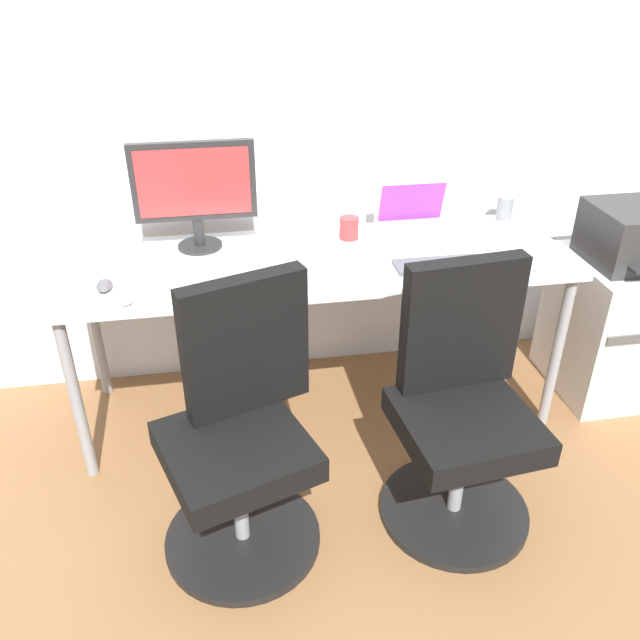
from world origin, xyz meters
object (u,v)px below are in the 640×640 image
at_px(printer, 637,235).
at_px(office_chair_right, 461,411).
at_px(open_laptop, 416,224).
at_px(coffee_mug, 349,228).
at_px(side_cabinet, 613,325).
at_px(office_chair_left, 241,436).
at_px(desktop_monitor, 194,188).

bearing_deg(printer, office_chair_right, -147.86).
xyz_separation_m(open_laptop, coffee_mug, (-0.28, 0.02, -0.01)).
relative_size(office_chair_right, side_cabinet, 1.46).
relative_size(office_chair_left, open_laptop, 3.03).
height_order(open_laptop, coffee_mug, open_laptop).
bearing_deg(office_chair_left, side_cabinet, 19.40).
relative_size(printer, desktop_monitor, 0.83).
xyz_separation_m(office_chair_left, side_cabinet, (1.71, 0.60, -0.10)).
bearing_deg(office_chair_left, office_chair_right, 0.23).
bearing_deg(office_chair_right, printer, 32.14).
bearing_deg(printer, office_chair_left, -160.63).
distance_m(office_chair_left, side_cabinet, 1.81).
bearing_deg(office_chair_right, side_cabinet, 32.18).
bearing_deg(open_laptop, office_chair_right, -93.63).
height_order(desktop_monitor, open_laptop, desktop_monitor).
xyz_separation_m(office_chair_right, side_cabinet, (0.95, 0.60, -0.10)).
bearing_deg(desktop_monitor, side_cabinet, -7.20).
bearing_deg(coffee_mug, office_chair_left, -122.74).
xyz_separation_m(side_cabinet, desktop_monitor, (-1.80, 0.23, 0.67)).
relative_size(office_chair_right, coffee_mug, 10.22).
height_order(office_chair_right, coffee_mug, office_chair_right).
height_order(printer, desktop_monitor, desktop_monitor).
bearing_deg(printer, desktop_monitor, 172.77).
bearing_deg(desktop_monitor, printer, -7.23).
relative_size(desktop_monitor, coffee_mug, 5.22).
bearing_deg(desktop_monitor, office_chair_right, -44.17).
xyz_separation_m(printer, desktop_monitor, (-1.80, 0.23, 0.23)).
xyz_separation_m(printer, open_laptop, (-0.90, 0.20, 0.03)).
distance_m(desktop_monitor, coffee_mug, 0.65).
relative_size(side_cabinet, printer, 1.61).
height_order(office_chair_left, open_laptop, open_laptop).
height_order(side_cabinet, open_laptop, open_laptop).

